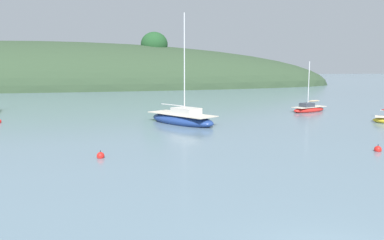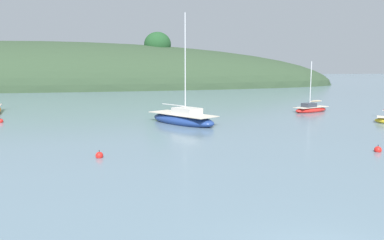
% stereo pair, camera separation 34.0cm
% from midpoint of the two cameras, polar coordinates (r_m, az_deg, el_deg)
% --- Properties ---
extents(far_shoreline_hill, '(150.00, 36.00, 23.92)m').
position_cam_midpoint_polar(far_shoreline_hill, '(97.65, -22.91, 4.42)').
color(far_shoreline_hill, '#2D422B').
rests_on(far_shoreline_hill, ground).
extents(sailboat_blue_center, '(4.94, 3.23, 5.82)m').
position_cam_midpoint_polar(sailboat_blue_center, '(45.85, 16.59, 1.57)').
color(sailboat_blue_center, red).
rests_on(sailboat_blue_center, ground).
extents(sailboat_black_sloop, '(6.26, 7.61, 10.01)m').
position_cam_midpoint_polar(sailboat_black_sloop, '(34.97, -1.74, 0.18)').
color(sailboat_black_sloop, navy).
rests_on(sailboat_black_sloop, ground).
extents(mooring_buoy_inner, '(0.44, 0.44, 0.54)m').
position_cam_midpoint_polar(mooring_buoy_inner, '(22.85, -13.71, -5.14)').
color(mooring_buoy_inner, red).
rests_on(mooring_buoy_inner, ground).
extents(mooring_buoy_channel, '(0.44, 0.44, 0.54)m').
position_cam_midpoint_polar(mooring_buoy_channel, '(26.38, 25.31, -3.93)').
color(mooring_buoy_channel, red).
rests_on(mooring_buoy_channel, ground).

